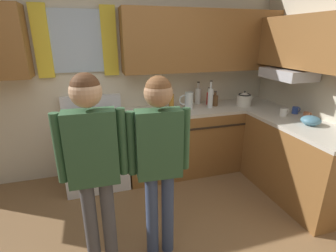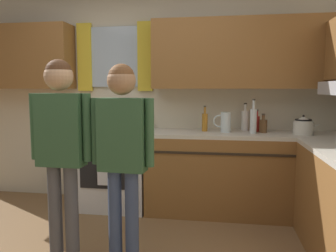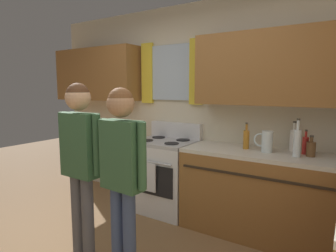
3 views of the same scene
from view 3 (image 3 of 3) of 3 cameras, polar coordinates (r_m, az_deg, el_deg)
back_wall_unit at (r=3.64m, az=5.41°, el=6.58°), size 4.60×0.42×2.60m
kitchen_counter_run at (r=2.83m, az=27.18°, el=-16.21°), size 2.15×1.92×0.90m
stove_oven at (r=3.71m, az=-0.59°, el=-9.48°), size 0.74×0.67×1.10m
bottle_oil_amber at (r=3.21m, az=15.23°, el=-2.49°), size 0.06×0.06×0.29m
bottle_sauce_red at (r=3.16m, az=25.55°, el=-3.40°), size 0.06×0.06×0.25m
bottle_tall_clear at (r=3.00m, az=24.21°, el=-2.94°), size 0.07×0.07×0.37m
bottle_squat_brown at (r=3.08m, az=26.45°, el=-4.03°), size 0.08×0.08×0.21m
bottle_milk_white at (r=3.26m, az=23.64°, el=-2.51°), size 0.08×0.08×0.31m
water_pitcher at (r=3.11m, az=18.92°, el=-2.91°), size 0.19×0.11×0.22m
adult_left at (r=2.62m, az=-17.02°, el=-4.86°), size 0.50×0.22×1.59m
adult_in_plaid at (r=2.28m, az=-9.12°, el=-7.12°), size 0.49×0.21×1.56m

